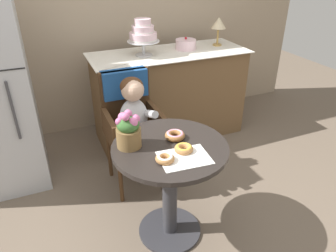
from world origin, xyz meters
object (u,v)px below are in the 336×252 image
table_lamp (219,24)px  flower_vase (128,130)px  donut_side (184,148)px  cafe_table (170,173)px  round_layer_cake (186,44)px  donut_mid (165,158)px  donut_front (175,135)px  wicker_chair (129,111)px  tiered_cake_stand (143,34)px  seated_child (135,115)px

table_lamp → flower_vase: bearing=-136.9°
donut_side → table_lamp: size_ratio=0.39×
cafe_table → round_layer_cake: 1.60m
donut_mid → table_lamp: table_lamp is taller
donut_front → donut_mid: (-0.15, -0.21, -0.00)m
cafe_table → wicker_chair: bearing=93.8°
donut_side → round_layer_cake: 1.61m
round_layer_cake → cafe_table: bearing=-119.0°
donut_front → donut_mid: bearing=-126.4°
donut_side → tiered_cake_stand: tiered_cake_stand is taller
donut_mid → table_lamp: bearing=51.0°
tiered_cake_stand → round_layer_cake: tiered_cake_stand is taller
wicker_chair → table_lamp: size_ratio=3.35×
tiered_cake_stand → round_layer_cake: (0.46, 0.04, -0.15)m
seated_child → table_lamp: bearing=34.2°
flower_vase → tiered_cake_stand: size_ratio=0.72×
cafe_table → tiered_cake_stand: size_ratio=2.15×
donut_front → flower_vase: (-0.29, 0.02, 0.09)m
cafe_table → donut_side: size_ratio=6.46×
flower_vase → table_lamp: size_ratio=0.85×
wicker_chair → donut_mid: 0.86m
donut_mid → table_lamp: (1.20, 1.49, 0.37)m
round_layer_cake → table_lamp: table_lamp is taller
wicker_chair → seated_child: (0.00, -0.16, 0.04)m
round_layer_cake → table_lamp: (0.37, 0.00, 0.17)m
donut_front → table_lamp: size_ratio=0.45×
donut_front → flower_vase: size_ratio=0.53×
seated_child → donut_mid: seated_child is taller
wicker_chair → donut_side: (0.10, -0.80, 0.10)m
table_lamp → donut_side: bearing=-126.5°
donut_mid → round_layer_cake: (0.84, 1.48, 0.21)m
donut_front → donut_side: 0.16m
donut_front → donut_side: bearing=-94.8°
cafe_table → flower_vase: size_ratio=2.98×
donut_side → flower_vase: bearing=146.8°
wicker_chair → flower_vase: (-0.18, -0.62, 0.19)m
cafe_table → donut_mid: (-0.09, -0.14, 0.23)m
flower_vase → tiered_cake_stand: bearing=66.9°
cafe_table → round_layer_cake: (0.75, 1.34, 0.44)m
flower_vase → round_layer_cake: bearing=52.1°
tiered_cake_stand → donut_front: bearing=-100.3°
donut_front → cafe_table: bearing=-132.6°
seated_child → flower_vase: flower_vase is taller
wicker_chair → tiered_cake_stand: bearing=61.0°
flower_vase → donut_side: bearing=-33.2°
seated_child → donut_side: (0.10, -0.65, 0.06)m
donut_mid → donut_side: donut_mid is taller
cafe_table → donut_mid: 0.29m
donut_mid → tiered_cake_stand: tiered_cake_stand is taller
seated_child → flower_vase: 0.52m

